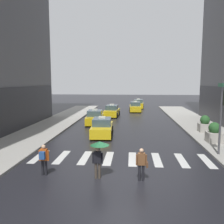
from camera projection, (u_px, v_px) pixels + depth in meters
ground_plane at (118, 177)px, 12.18m from camera, size 160.00×160.00×0.00m
crosswalk_markings at (120, 159)px, 15.15m from camera, size 11.30×2.80×0.01m
traffic_light_pole at (223, 108)px, 15.21m from camera, size 0.44×0.84×4.80m
taxi_lead at (102, 128)px, 21.61m from camera, size 2.09×4.61×1.80m
taxi_second at (95, 118)px, 27.62m from camera, size 2.10×4.62×1.80m
taxi_third at (112, 111)px, 33.70m from camera, size 2.12×4.63×1.80m
taxi_fourth at (135, 107)px, 39.32m from camera, size 1.99×4.57×1.80m
taxi_fifth at (138, 104)px, 44.55m from camera, size 2.09×4.61×1.80m
pedestrian_with_umbrella at (99, 150)px, 11.85m from camera, size 0.96×0.96×1.94m
pedestrian_with_backpack at (44, 158)px, 12.32m from camera, size 0.55×0.43×1.65m
pedestrian_with_handbag at (142, 163)px, 11.66m from camera, size 0.61×0.24×1.65m
planter_near_corner at (214, 133)px, 18.60m from camera, size 1.10×1.10×1.60m
planter_mid_block at (205, 124)px, 22.51m from camera, size 1.10×1.10×1.60m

